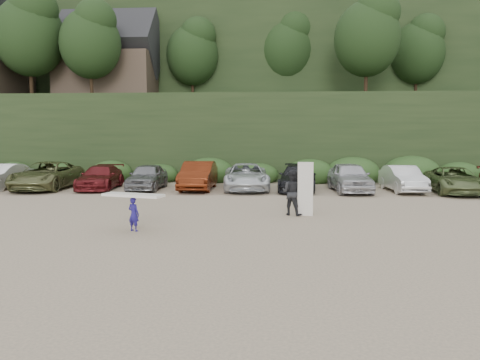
{
  "coord_description": "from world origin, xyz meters",
  "views": [
    {
      "loc": [
        2.2,
        -16.43,
        3.23
      ],
      "look_at": [
        0.81,
        3.0,
        1.3
      ],
      "focal_mm": 35.0,
      "sensor_mm": 36.0,
      "label": 1
    }
  ],
  "objects": [
    {
      "name": "ground",
      "position": [
        0.0,
        0.0,
        0.0
      ],
      "size": [
        120.0,
        120.0,
        0.0
      ],
      "primitive_type": "plane",
      "color": "tan",
      "rests_on": "ground"
    },
    {
      "name": "hillside_backdrop",
      "position": [
        -0.26,
        35.93,
        11.22
      ],
      "size": [
        90.0,
        41.5,
        28.0
      ],
      "color": "black",
      "rests_on": "ground"
    },
    {
      "name": "parked_cars",
      "position": [
        1.34,
        10.04,
        0.75
      ],
      "size": [
        39.87,
        6.22,
        1.65
      ],
      "color": "silver",
      "rests_on": "ground"
    },
    {
      "name": "child_surfer",
      "position": [
        -2.42,
        -1.4,
        0.85
      ],
      "size": [
        2.17,
        1.12,
        1.25
      ],
      "color": "navy",
      "rests_on": "ground"
    },
    {
      "name": "adult_surfer",
      "position": [
        3.0,
        2.07,
        0.92
      ],
      "size": [
        1.36,
        1.01,
        2.14
      ],
      "color": "black",
      "rests_on": "ground"
    }
  ]
}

